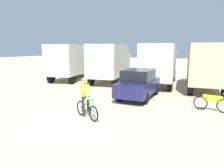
{
  "coord_description": "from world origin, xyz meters",
  "views": [
    {
      "loc": [
        4.63,
        -6.76,
        3.01
      ],
      "look_at": [
        0.02,
        3.42,
        1.1
      ],
      "focal_mm": 33.44,
      "sensor_mm": 36.0,
      "label": 1
    }
  ],
  "objects_px": {
    "sedan_parked": "(139,84)",
    "box_truck_white_box": "(72,60)",
    "box_truck_tan_camper": "(206,64)",
    "bicycle_spare": "(212,103)",
    "box_truck_avon_van": "(160,63)",
    "box_truck_cream_rv": "(111,61)",
    "cyclist_orange_shirt": "(86,99)"
  },
  "relations": [
    {
      "from": "sedan_parked",
      "to": "box_truck_white_box",
      "type": "bearing_deg",
      "value": 149.83
    },
    {
      "from": "box_truck_tan_camper",
      "to": "bicycle_spare",
      "type": "distance_m",
      "value": 5.99
    },
    {
      "from": "box_truck_avon_van",
      "to": "box_truck_tan_camper",
      "type": "bearing_deg",
      "value": -7.81
    },
    {
      "from": "box_truck_cream_rv",
      "to": "box_truck_avon_van",
      "type": "xyz_separation_m",
      "value": [
        4.39,
        0.04,
        0.0
      ]
    },
    {
      "from": "box_truck_white_box",
      "to": "box_truck_cream_rv",
      "type": "relative_size",
      "value": 1.01
    },
    {
      "from": "box_truck_tan_camper",
      "to": "cyclist_orange_shirt",
      "type": "relative_size",
      "value": 3.81
    },
    {
      "from": "box_truck_cream_rv",
      "to": "cyclist_orange_shirt",
      "type": "relative_size",
      "value": 3.85
    },
    {
      "from": "box_truck_tan_camper",
      "to": "box_truck_cream_rv",
      "type": "bearing_deg",
      "value": 176.85
    },
    {
      "from": "box_truck_white_box",
      "to": "cyclist_orange_shirt",
      "type": "height_order",
      "value": "box_truck_white_box"
    },
    {
      "from": "bicycle_spare",
      "to": "sedan_parked",
      "type": "bearing_deg",
      "value": 163.26
    },
    {
      "from": "bicycle_spare",
      "to": "box_truck_avon_van",
      "type": "bearing_deg",
      "value": 121.71
    },
    {
      "from": "sedan_parked",
      "to": "cyclist_orange_shirt",
      "type": "height_order",
      "value": "cyclist_orange_shirt"
    },
    {
      "from": "box_truck_avon_van",
      "to": "box_truck_white_box",
      "type": "bearing_deg",
      "value": -178.07
    },
    {
      "from": "cyclist_orange_shirt",
      "to": "box_truck_tan_camper",
      "type": "bearing_deg",
      "value": 63.37
    },
    {
      "from": "box_truck_white_box",
      "to": "sedan_parked",
      "type": "relative_size",
      "value": 1.68
    },
    {
      "from": "box_truck_cream_rv",
      "to": "cyclist_orange_shirt",
      "type": "xyz_separation_m",
      "value": [
        3.23,
        -9.58,
        -1.03
      ]
    },
    {
      "from": "sedan_parked",
      "to": "box_truck_avon_van",
      "type": "bearing_deg",
      "value": 87.77
    },
    {
      "from": "sedan_parked",
      "to": "box_truck_tan_camper",
      "type": "bearing_deg",
      "value": 51.58
    },
    {
      "from": "box_truck_cream_rv",
      "to": "bicycle_spare",
      "type": "bearing_deg",
      "value": -37.0
    },
    {
      "from": "box_truck_tan_camper",
      "to": "sedan_parked",
      "type": "relative_size",
      "value": 1.65
    },
    {
      "from": "box_truck_white_box",
      "to": "box_truck_tan_camper",
      "type": "xyz_separation_m",
      "value": [
        11.81,
        -0.19,
        0.0
      ]
    },
    {
      "from": "box_truck_white_box",
      "to": "box_truck_cream_rv",
      "type": "bearing_deg",
      "value": 3.47
    },
    {
      "from": "cyclist_orange_shirt",
      "to": "bicycle_spare",
      "type": "height_order",
      "value": "cyclist_orange_shirt"
    },
    {
      "from": "box_truck_cream_rv",
      "to": "bicycle_spare",
      "type": "distance_m",
      "value": 10.45
    },
    {
      "from": "box_truck_tan_camper",
      "to": "sedan_parked",
      "type": "xyz_separation_m",
      "value": [
        -3.63,
        -4.57,
        -0.99
      ]
    },
    {
      "from": "sedan_parked",
      "to": "bicycle_spare",
      "type": "distance_m",
      "value": 4.27
    },
    {
      "from": "box_truck_avon_van",
      "to": "bicycle_spare",
      "type": "height_order",
      "value": "box_truck_avon_van"
    },
    {
      "from": "box_truck_white_box",
      "to": "box_truck_avon_van",
      "type": "relative_size",
      "value": 1.02
    },
    {
      "from": "sedan_parked",
      "to": "cyclist_orange_shirt",
      "type": "distance_m",
      "value": 4.68
    },
    {
      "from": "box_truck_cream_rv",
      "to": "box_truck_white_box",
      "type": "bearing_deg",
      "value": -176.53
    },
    {
      "from": "box_truck_avon_van",
      "to": "cyclist_orange_shirt",
      "type": "bearing_deg",
      "value": -96.87
    },
    {
      "from": "box_truck_avon_van",
      "to": "bicycle_spare",
      "type": "distance_m",
      "value": 7.51
    }
  ]
}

